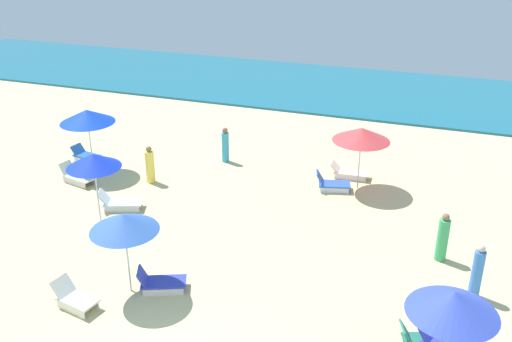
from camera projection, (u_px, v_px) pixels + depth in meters
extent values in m
cube|color=#1B657F|center=(358.00, 91.00, 34.35)|extent=(60.00, 10.12, 0.12)
cylinder|color=silver|center=(128.00, 261.00, 16.10)|extent=(0.05, 0.05, 1.96)
cone|color=#345EB4|center=(124.00, 223.00, 15.59)|extent=(1.90, 1.90, 0.49)
cube|color=silver|center=(163.00, 292.00, 16.23)|extent=(1.06, 0.48, 0.24)
cube|color=silver|center=(165.00, 281.00, 16.73)|extent=(1.06, 0.48, 0.24)
cube|color=#323DB8|center=(164.00, 282.00, 16.42)|extent=(1.41, 1.08, 0.06)
cube|color=#323DB8|center=(142.00, 276.00, 16.30)|extent=(0.47, 0.66, 0.45)
cube|color=silver|center=(71.00, 309.00, 15.52)|extent=(0.99, 0.24, 0.25)
cube|color=silver|center=(85.00, 299.00, 15.94)|extent=(0.99, 0.24, 0.25)
cube|color=silver|center=(77.00, 299.00, 15.67)|extent=(1.22, 0.83, 0.06)
cube|color=silver|center=(63.00, 287.00, 15.81)|extent=(0.50, 0.66, 0.48)
cylinder|color=silver|center=(91.00, 148.00, 23.49)|extent=(0.05, 0.05, 2.15)
cone|color=#0F3AC2|center=(87.00, 116.00, 22.93)|extent=(2.17, 2.17, 0.53)
cube|color=silver|center=(83.00, 161.00, 24.64)|extent=(0.99, 0.20, 0.23)
cube|color=silver|center=(92.00, 157.00, 25.06)|extent=(0.99, 0.20, 0.23)
cube|color=#2259A6|center=(87.00, 156.00, 24.79)|extent=(1.19, 0.79, 0.06)
cube|color=#2259A6|center=(78.00, 149.00, 24.93)|extent=(0.41, 0.63, 0.41)
cube|color=silver|center=(74.00, 183.00, 22.68)|extent=(1.21, 0.32, 0.24)
cube|color=silver|center=(84.00, 178.00, 23.08)|extent=(1.21, 0.32, 0.24)
cube|color=silver|center=(79.00, 177.00, 22.82)|extent=(1.47, 0.89, 0.06)
cube|color=silver|center=(67.00, 168.00, 23.03)|extent=(0.43, 0.62, 0.48)
cylinder|color=silver|center=(359.00, 165.00, 22.12)|extent=(0.05, 0.05, 1.97)
cone|color=#D13E41|center=(361.00, 134.00, 21.61)|extent=(2.17, 2.17, 0.51)
cube|color=silver|center=(350.00, 178.00, 23.10)|extent=(1.25, 0.09, 0.21)
cube|color=silver|center=(352.00, 173.00, 23.56)|extent=(1.25, 0.09, 0.21)
cube|color=#F4DECC|center=(351.00, 173.00, 23.28)|extent=(1.42, 0.67, 0.06)
cube|color=#F4DECC|center=(336.00, 167.00, 23.38)|extent=(0.39, 0.60, 0.38)
cube|color=silver|center=(335.00, 191.00, 22.06)|extent=(1.06, 0.32, 0.24)
cube|color=silver|center=(334.00, 184.00, 22.56)|extent=(1.06, 0.32, 0.24)
cube|color=blue|center=(335.00, 184.00, 22.25)|extent=(1.33, 0.93, 0.06)
cube|color=blue|center=(320.00, 178.00, 22.19)|extent=(0.47, 0.67, 0.50)
cylinder|color=silver|center=(98.00, 194.00, 19.77)|extent=(0.05, 0.05, 2.03)
cone|color=#1330DB|center=(93.00, 161.00, 19.25)|extent=(1.83, 1.83, 0.48)
cube|color=silver|center=(122.00, 210.00, 20.68)|extent=(1.19, 0.48, 0.22)
cube|color=silver|center=(124.00, 203.00, 21.17)|extent=(1.19, 0.48, 0.22)
cube|color=white|center=(123.00, 203.00, 20.87)|extent=(1.52, 1.08, 0.06)
cube|color=white|center=(104.00, 197.00, 20.76)|extent=(0.56, 0.69, 0.49)
cone|color=#3449BC|center=(453.00, 302.00, 12.00)|extent=(1.94, 1.94, 0.53)
cube|color=#323BC2|center=(428.00, 331.00, 14.22)|extent=(0.49, 0.68, 0.42)
cube|color=silver|center=(424.00, 338.00, 14.52)|extent=(1.02, 0.41, 0.21)
cube|color=#26735E|center=(428.00, 341.00, 14.23)|extent=(1.32, 0.97, 0.06)
cube|color=#26735E|center=(406.00, 334.00, 14.13)|extent=(0.48, 0.63, 0.47)
cylinder|color=#F9D955|center=(150.00, 167.00, 22.77)|extent=(0.36, 0.36, 1.31)
sphere|color=olive|center=(149.00, 149.00, 22.45)|extent=(0.23, 0.23, 0.23)
cylinder|color=#3FAE67|center=(442.00, 240.00, 17.69)|extent=(0.49, 0.49, 1.38)
sphere|color=#926750|center=(446.00, 217.00, 17.36)|extent=(0.23, 0.23, 0.23)
cylinder|color=#3E7DDB|center=(477.00, 274.00, 15.96)|extent=(0.43, 0.43, 1.46)
sphere|color=beige|center=(482.00, 248.00, 15.62)|extent=(0.22, 0.22, 0.22)
cylinder|color=#389DC3|center=(225.00, 147.00, 24.64)|extent=(0.40, 0.40, 1.31)
sphere|color=#8B5F3F|center=(225.00, 130.00, 24.33)|extent=(0.24, 0.24, 0.24)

